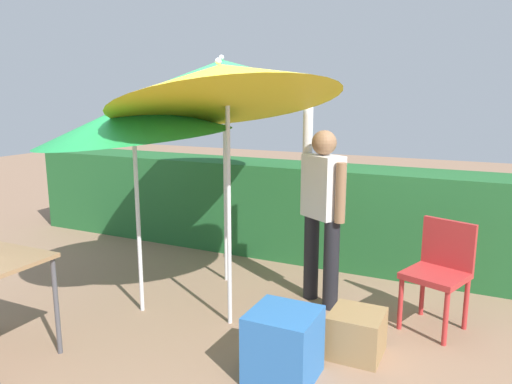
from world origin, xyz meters
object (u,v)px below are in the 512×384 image
umbrella_orange (133,120)px  person_vendor (322,205)px  crate_cardboard (357,333)px  umbrella_yellow (223,74)px  umbrella_rainbow (223,85)px  chair_plastic (440,268)px  cooler_box (283,345)px

umbrella_orange → person_vendor: (1.38, 0.87, -0.76)m
person_vendor → crate_cardboard: bearing=-55.0°
umbrella_yellow → crate_cardboard: (1.60, -0.86, -1.93)m
umbrella_yellow → umbrella_orange: bearing=-108.1°
umbrella_rainbow → umbrella_yellow: size_ratio=1.04×
umbrella_rainbow → umbrella_yellow: 0.99m
person_vendor → umbrella_rainbow: bearing=-127.2°
umbrella_orange → crate_cardboard: 2.45m
chair_plastic → crate_cardboard: size_ratio=2.30×
umbrella_yellow → person_vendor: bearing=-5.2°
umbrella_orange → cooler_box: umbrella_orange is taller
umbrella_orange → crate_cardboard: bearing=3.0°
umbrella_orange → umbrella_yellow: umbrella_yellow is taller
umbrella_rainbow → crate_cardboard: (1.11, -0.00, -1.81)m
umbrella_yellow → cooler_box: 2.62m
umbrella_rainbow → umbrella_yellow: (-0.49, 0.86, 0.12)m
chair_plastic → umbrella_orange: bearing=-160.8°
umbrella_rainbow → person_vendor: size_ratio=1.29×
umbrella_rainbow → crate_cardboard: size_ratio=6.25×
umbrella_orange → cooler_box: size_ratio=4.06×
umbrella_orange → cooler_box: 2.16m
umbrella_rainbow → crate_cardboard: umbrella_rainbow is taller
person_vendor → cooler_box: size_ratio=3.92×
person_vendor → chair_plastic: person_vendor is taller
person_vendor → chair_plastic: (1.02, -0.03, -0.42)m
crate_cardboard → umbrella_rainbow: bearing=179.8°
umbrella_rainbow → person_vendor: 1.41m
umbrella_rainbow → cooler_box: 1.96m
umbrella_yellow → crate_cardboard: bearing=-28.3°
chair_plastic → cooler_box: size_ratio=1.86×
umbrella_orange → chair_plastic: 2.80m
umbrella_rainbow → chair_plastic: 2.29m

